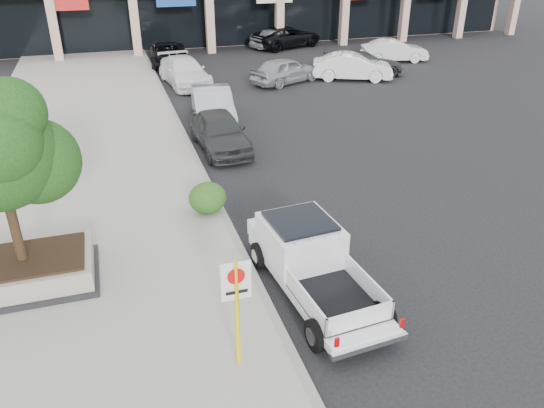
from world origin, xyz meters
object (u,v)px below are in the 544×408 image
at_px(lot_car_a, 285,70).
at_px(pickup_truck, 316,267).
at_px(lot_car_b, 352,67).
at_px(curb_car_c, 184,72).
at_px(lot_car_c, 364,64).
at_px(lot_car_e, 277,38).
at_px(planter, 26,271).
at_px(curb_car_b, 213,106).
at_px(lot_car_d, 286,37).
at_px(no_parking_sign, 237,300).
at_px(lot_car_f, 394,50).
at_px(curb_car_d, 169,54).
at_px(curb_car_a, 220,131).
at_px(planter_tree, 4,150).

bearing_deg(lot_car_a, pickup_truck, 138.67).
xyz_separation_m(lot_car_a, lot_car_b, (3.89, -0.39, 0.02)).
bearing_deg(curb_car_c, lot_car_a, -20.44).
relative_size(lot_car_c, lot_car_e, 1.08).
relative_size(planter, lot_car_c, 0.69).
bearing_deg(lot_car_a, lot_car_b, -120.29).
bearing_deg(planter, curb_car_b, 57.98).
relative_size(lot_car_c, lot_car_d, 0.85).
relative_size(no_parking_sign, lot_car_b, 0.52).
xyz_separation_m(planter, lot_car_f, (20.50, 19.57, 0.22)).
relative_size(curb_car_c, lot_car_f, 1.18).
bearing_deg(lot_car_b, lot_car_c, -33.32).
bearing_deg(curb_car_d, lot_car_e, 26.67).
xyz_separation_m(pickup_truck, lot_car_e, (8.29, 28.43, -0.04)).
distance_m(curb_car_c, lot_car_f, 14.07).
height_order(curb_car_d, lot_car_c, curb_car_d).
xyz_separation_m(curb_car_a, curb_car_b, (0.39, 3.17, 0.04)).
distance_m(planter, curb_car_a, 9.78).
relative_size(planter, curb_car_b, 0.69).
relative_size(lot_car_d, lot_car_f, 1.29).
bearing_deg(lot_car_e, lot_car_f, -162.50).
bearing_deg(pickup_truck, curb_car_b, 83.82).
distance_m(curb_car_b, curb_car_d, 12.14).
relative_size(lot_car_a, lot_car_b, 0.94).
bearing_deg(no_parking_sign, lot_car_a, 68.94).
bearing_deg(lot_car_e, planter_tree, 126.80).
bearing_deg(curb_car_d, curb_car_b, -84.08).
bearing_deg(planter_tree, planter, -131.03).
distance_m(curb_car_b, lot_car_e, 17.44).
bearing_deg(curb_car_b, no_parking_sign, -94.08).
bearing_deg(pickup_truck, lot_car_a, 68.53).
relative_size(no_parking_sign, curb_car_c, 0.46).
height_order(lot_car_a, lot_car_b, lot_car_b).
height_order(planter, lot_car_c, lot_car_c).
height_order(no_parking_sign, pickup_truck, no_parking_sign).
relative_size(curb_car_a, lot_car_e, 1.00).
distance_m(pickup_truck, lot_car_a, 19.44).
xyz_separation_m(curb_car_b, curb_car_c, (-0.12, 7.00, -0.04)).
xyz_separation_m(planter, lot_car_a, (11.94, 16.35, 0.24)).
bearing_deg(lot_car_f, curb_car_c, 111.88).
relative_size(lot_car_b, lot_car_f, 1.06).
height_order(curb_car_b, curb_car_c, curb_car_b).
xyz_separation_m(curb_car_c, lot_car_b, (9.27, -1.70, 0.01)).
xyz_separation_m(planter_tree, pickup_truck, (6.22, -2.42, -2.65)).
relative_size(curb_car_b, lot_car_f, 1.10).
xyz_separation_m(curb_car_c, lot_car_c, (10.36, -0.96, -0.05)).
bearing_deg(lot_car_c, curb_car_c, 95.39).
xyz_separation_m(no_parking_sign, lot_car_e, (10.56, 30.20, -0.90)).
bearing_deg(lot_car_d, lot_car_c, 168.08).
relative_size(planter_tree, pickup_truck, 0.82).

